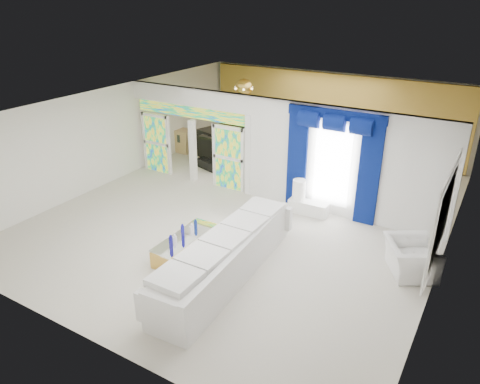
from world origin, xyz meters
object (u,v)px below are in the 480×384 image
Objects in this scene: console_table at (308,208)px; armchair at (410,258)px; white_sofa at (227,259)px; grand_piano at (232,142)px; coffee_table at (185,245)px.

console_table is 0.96× the size of armchair.
white_sofa is 3.72m from console_table.
armchair is at bearing -26.80° from console_table.
grand_piano is (-4.38, 3.05, 0.34)m from console_table.
white_sofa is 4.14× the size of console_table.
white_sofa is at bearing -41.77° from grand_piano.
console_table is at bearing -17.61° from grand_piano.
white_sofa reaches higher than console_table.
console_table is at bearing 81.64° from white_sofa.
console_table is 0.53× the size of grand_piano.
armchair is (4.71, 1.86, 0.17)m from coffee_table.
armchair is (3.03, -1.53, 0.19)m from console_table.
grand_piano reaches higher than armchair.
grand_piano is (-2.69, 6.45, 0.32)m from coffee_table.
coffee_table is at bearing 82.04° from armchair.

